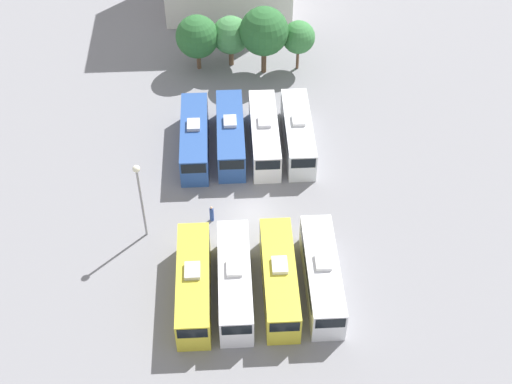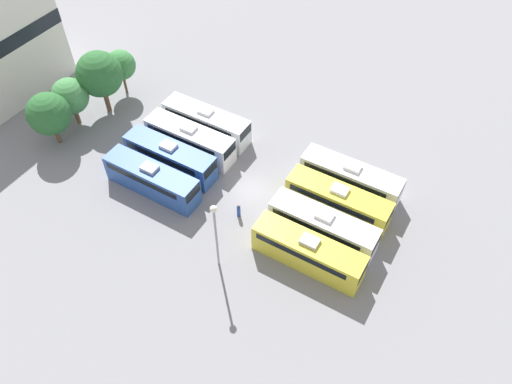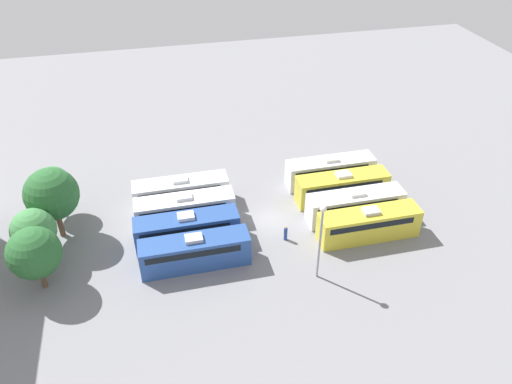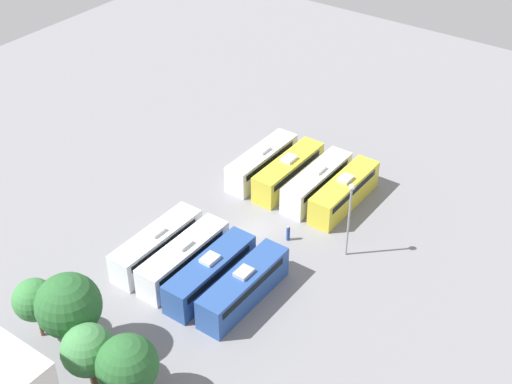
# 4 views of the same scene
# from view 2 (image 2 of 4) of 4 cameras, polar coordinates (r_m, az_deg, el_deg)

# --- Properties ---
(ground_plane) EXTENTS (114.03, 114.03, 0.00)m
(ground_plane) POSITION_cam_2_polar(r_m,az_deg,el_deg) (51.00, -0.67, 0.27)
(ground_plane) COLOR gray
(bus_0) EXTENTS (2.58, 10.23, 3.41)m
(bus_0) POSITION_cam_2_polar(r_m,az_deg,el_deg) (44.49, 5.97, -6.75)
(bus_0) COLOR gold
(bus_0) RESTS_ON ground_plane
(bus_1) EXTENTS (2.58, 10.23, 3.41)m
(bus_1) POSITION_cam_2_polar(r_m,az_deg,el_deg) (46.33, 7.62, -3.84)
(bus_1) COLOR silver
(bus_1) RESTS_ON ground_plane
(bus_2) EXTENTS (2.58, 10.23, 3.41)m
(bus_2) POSITION_cam_2_polar(r_m,az_deg,el_deg) (48.49, 9.31, -0.95)
(bus_2) COLOR gold
(bus_2) RESTS_ON ground_plane
(bus_3) EXTENTS (2.58, 10.23, 3.41)m
(bus_3) POSITION_cam_2_polar(r_m,az_deg,el_deg) (50.72, 10.73, 1.62)
(bus_3) COLOR silver
(bus_3) RESTS_ON ground_plane
(bus_4) EXTENTS (2.58, 10.23, 3.41)m
(bus_4) POSITION_cam_2_polar(r_m,az_deg,el_deg) (50.84, -11.83, 1.52)
(bus_4) COLOR #284C93
(bus_4) RESTS_ON ground_plane
(bus_5) EXTENTS (2.58, 10.23, 3.41)m
(bus_5) POSITION_cam_2_polar(r_m,az_deg,el_deg) (52.70, -9.80, 4.02)
(bus_5) COLOR #284C93
(bus_5) RESTS_ON ground_plane
(bus_6) EXTENTS (2.58, 10.23, 3.41)m
(bus_6) POSITION_cam_2_polar(r_m,az_deg,el_deg) (54.36, -7.58, 6.04)
(bus_6) COLOR silver
(bus_6) RESTS_ON ground_plane
(bus_7) EXTENTS (2.58, 10.23, 3.41)m
(bus_7) POSITION_cam_2_polar(r_m,az_deg,el_deg) (56.26, -5.70, 7.99)
(bus_7) COLOR silver
(bus_7) RESTS_ON ground_plane
(worker_person) EXTENTS (0.36, 0.36, 1.67)m
(worker_person) POSITION_cam_2_polar(r_m,az_deg,el_deg) (48.24, -1.99, -2.13)
(worker_person) COLOR navy
(worker_person) RESTS_ON ground_plane
(light_pole) EXTENTS (0.60, 0.60, 8.07)m
(light_pole) POSITION_cam_2_polar(r_m,az_deg,el_deg) (41.24, -4.68, -3.99)
(light_pole) COLOR gray
(light_pole) RESTS_ON ground_plane
(tree_0) EXTENTS (4.62, 4.62, 6.34)m
(tree_0) POSITION_cam_2_polar(r_m,az_deg,el_deg) (57.70, -22.60, 8.24)
(tree_0) COLOR brown
(tree_0) RESTS_ON ground_plane
(tree_1) EXTENTS (4.09, 4.09, 5.82)m
(tree_1) POSITION_cam_2_polar(r_m,az_deg,el_deg) (59.79, -20.48, 10.21)
(tree_1) COLOR brown
(tree_1) RESTS_ON ground_plane
(tree_2) EXTENTS (5.18, 5.18, 7.70)m
(tree_2) POSITION_cam_2_polar(r_m,az_deg,el_deg) (59.75, -17.45, 12.72)
(tree_2) COLOR brown
(tree_2) RESTS_ON ground_plane
(tree_3) EXTENTS (3.54, 3.54, 5.74)m
(tree_3) POSITION_cam_2_polar(r_m,az_deg,el_deg) (62.66, -15.22, 13.83)
(tree_3) COLOR brown
(tree_3) RESTS_ON ground_plane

